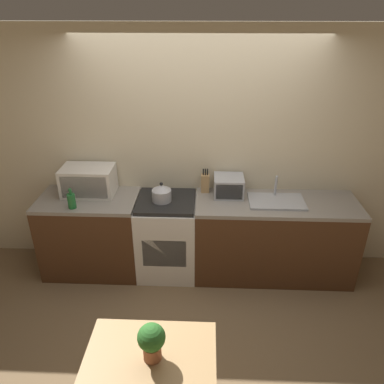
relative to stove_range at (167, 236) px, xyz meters
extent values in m
plane|color=brown|center=(0.33, -0.65, -0.45)|extent=(16.00, 16.00, 0.00)
cube|color=beige|center=(0.33, 0.34, 0.85)|extent=(10.00, 0.06, 2.60)
cube|color=#4C2D19|center=(-0.84, 0.00, -0.02)|extent=(1.05, 0.62, 0.86)
cube|color=gray|center=(-0.84, 0.00, 0.43)|extent=(1.05, 0.62, 0.04)
cube|color=#4C2D19|center=(1.17, 0.00, -0.02)|extent=(1.70, 0.62, 0.86)
cube|color=gray|center=(1.17, 0.00, 0.43)|extent=(1.70, 0.62, 0.04)
cube|color=silver|center=(0.00, 0.00, -0.02)|extent=(0.63, 0.62, 0.86)
cube|color=black|center=(0.00, 0.00, 0.43)|extent=(0.61, 0.57, 0.04)
cube|color=black|center=(0.00, -0.30, -0.02)|extent=(0.45, 0.02, 0.32)
cylinder|color=#B7B7BC|center=(-0.04, -0.02, 0.52)|extent=(0.20, 0.20, 0.13)
cone|color=#B7B7BC|center=(-0.04, -0.02, 0.61)|extent=(0.19, 0.19, 0.06)
sphere|color=black|center=(-0.04, -0.02, 0.65)|extent=(0.04, 0.04, 0.04)
cube|color=silver|center=(-0.84, 0.12, 0.60)|extent=(0.55, 0.35, 0.31)
cube|color=black|center=(-0.84, -0.05, 0.60)|extent=(0.48, 0.01, 0.24)
cylinder|color=#1E662D|center=(-0.93, -0.20, 0.53)|extent=(0.08, 0.08, 0.15)
cylinder|color=#1E662D|center=(-0.93, -0.20, 0.63)|extent=(0.03, 0.03, 0.06)
cube|color=tan|center=(0.41, 0.22, 0.55)|extent=(0.09, 0.08, 0.20)
cylinder|color=black|center=(0.39, 0.22, 0.69)|extent=(0.01, 0.01, 0.07)
cylinder|color=black|center=(0.41, 0.22, 0.69)|extent=(0.01, 0.01, 0.07)
cylinder|color=black|center=(0.43, 0.22, 0.69)|extent=(0.01, 0.01, 0.07)
cube|color=#ADAFB5|center=(0.66, 0.15, 0.56)|extent=(0.31, 0.29, 0.21)
cube|color=black|center=(0.66, 0.01, 0.56)|extent=(0.28, 0.01, 0.17)
cube|color=#ADAFB5|center=(1.15, 0.00, 0.46)|extent=(0.57, 0.36, 0.02)
cylinder|color=#ADAFB5|center=(1.15, 0.13, 0.58)|extent=(0.03, 0.03, 0.22)
cube|color=tan|center=(0.09, -1.86, 0.29)|extent=(0.83, 0.65, 0.04)
cylinder|color=tan|center=(-0.27, -1.59, -0.09)|extent=(0.05, 0.05, 0.72)
cylinder|color=tan|center=(0.44, -1.59, -0.09)|extent=(0.05, 0.05, 0.72)
cylinder|color=#9E5B3D|center=(0.11, -1.84, 0.37)|extent=(0.11, 0.11, 0.10)
sphere|color=#2D6B28|center=(0.11, -1.84, 0.49)|extent=(0.17, 0.17, 0.17)
camera|label=1|loc=(0.42, -3.45, 2.30)|focal=35.00mm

